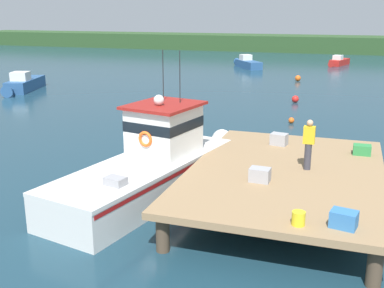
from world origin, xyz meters
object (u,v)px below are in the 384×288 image
Objects in this scene: crate_stack_near_edge at (279,139)px; main_fishing_boat at (155,163)px; moored_boat_far_left at (23,84)px; moored_boat_off_the_point at (338,62)px; deckhand_by_the_boat at (309,144)px; crate_single_far at (260,175)px; bait_bucket at (298,218)px; mooring_buoy_inshore at (298,78)px; moored_boat_outer_mooring at (247,63)px; mooring_buoy_channel_marker at (291,120)px; crate_single_by_cleat at (362,150)px; crate_stack_mid_dock at (344,219)px; mooring_buoy_spare_mooring at (295,99)px.

main_fishing_boat is at bearing -141.29° from crate_stack_near_edge.
crate_stack_near_edge is 25.92m from moored_boat_far_left.
deckhand_by_the_boat is at bearing -89.44° from moored_boat_off_the_point.
bait_bucket is at bearing -61.80° from crate_single_far.
crate_single_far is at bearing -85.83° from mooring_buoy_inshore.
moored_boat_outer_mooring is at bearing 102.70° from crate_single_far.
crate_single_far is 28.38m from moored_boat_far_left.
moored_boat_far_left is at bearing 167.97° from mooring_buoy_channel_marker.
moored_boat_outer_mooring is at bearing -149.66° from moored_boat_off_the_point.
crate_single_by_cleat reaches higher than moored_boat_off_the_point.
crate_single_by_cleat is 26.78m from mooring_buoy_inshore.
deckhand_by_the_boat reaches higher than crate_stack_mid_dock.
deckhand_by_the_boat is 3.16× the size of mooring_buoy_inshore.
deckhand_by_the_boat is 18.22m from mooring_buoy_spare_mooring.
moored_boat_outer_mooring is 26.98m from mooring_buoy_channel_marker.
bait_bucket is 33.00m from mooring_buoy_inshore.
moored_boat_outer_mooring is at bearing 111.42° from mooring_buoy_spare_mooring.
crate_stack_mid_dock reaches higher than moored_boat_off_the_point.
crate_single_by_cleat is at bearing 21.95° from main_fishing_boat.
crate_single_by_cleat is at bearing -71.56° from moored_boat_outer_mooring.
mooring_buoy_inshore is at bearing -101.83° from moored_boat_off_the_point.
crate_stack_near_edge is 0.10× the size of moored_boat_far_left.
crate_single_far is at bearing -87.18° from mooring_buoy_channel_marker.
crate_single_by_cleat is 36.92m from moored_boat_outer_mooring.
bait_bucket reaches higher than moored_boat_outer_mooring.
moored_boat_off_the_point is 31.37m from mooring_buoy_channel_marker.
moored_boat_far_left reaches higher than moored_boat_outer_mooring.
deckhand_by_the_boat is at bearing 92.67° from bait_bucket.
main_fishing_boat is 6.11× the size of deckhand_by_the_boat.
crate_single_far is 39.86m from moored_boat_outer_mooring.
main_fishing_boat reaches higher than crate_stack_near_edge.
crate_stack_near_edge reaches higher than moored_boat_off_the_point.
deckhand_by_the_boat is 3.39× the size of mooring_buoy_spare_mooring.
deckhand_by_the_boat is 28.44m from moored_boat_far_left.
moored_boat_far_left is 21.04m from mooring_buoy_spare_mooring.
mooring_buoy_channel_marker is at bearing 110.97° from crate_single_by_cleat.
crate_stack_near_edge is at bearing 173.80° from crate_single_by_cleat.
mooring_buoy_inshore is (-3.62, 32.79, -1.11)m from bait_bucket.
moored_boat_off_the_point is at bearing 85.41° from mooring_buoy_spare_mooring.
main_fishing_boat is 1.61× the size of moored_boat_far_left.
main_fishing_boat is 20.71× the size of mooring_buoy_spare_mooring.
crate_stack_mid_dock is at bearing 11.86° from bait_bucket.
mooring_buoy_spare_mooring is (-2.00, -24.92, -0.17)m from moored_boat_off_the_point.
moored_boat_outer_mooring is at bearing 103.79° from bait_bucket.
bait_bucket is (5.30, -3.79, 0.36)m from main_fishing_boat.
crate_stack_near_edge is 1.00× the size of crate_single_by_cleat.
mooring_buoy_inshore is at bearing 94.70° from crate_stack_near_edge.
crate_stack_mid_dock is at bearing -45.05° from crate_single_far.
deckhand_by_the_boat is at bearing -80.77° from mooring_buoy_channel_marker.
moored_boat_off_the_point is (22.96, 26.76, -0.12)m from moored_boat_far_left.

